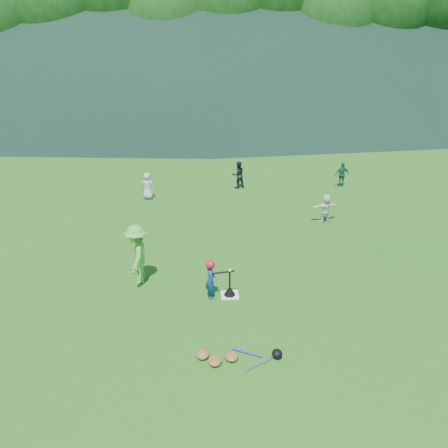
% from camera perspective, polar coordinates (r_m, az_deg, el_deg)
% --- Properties ---
extents(ground, '(120.00, 120.00, 0.00)m').
position_cam_1_polar(ground, '(11.39, 0.74, -9.29)').
color(ground, '#225A14').
rests_on(ground, ground).
extents(home_plate, '(0.45, 0.45, 0.02)m').
position_cam_1_polar(home_plate, '(11.38, 0.75, -9.24)').
color(home_plate, silver).
rests_on(home_plate, ground).
extents(baseball, '(0.08, 0.08, 0.08)m').
position_cam_1_polar(baseball, '(11.00, 0.77, -6.07)').
color(baseball, white).
rests_on(baseball, batting_tee).
extents(batter_child, '(0.29, 0.40, 1.02)m').
position_cam_1_polar(batter_child, '(11.06, -1.78, -7.26)').
color(batter_child, navy).
rests_on(batter_child, ground).
extents(adult_coach, '(0.65, 1.08, 1.65)m').
position_cam_1_polar(adult_coach, '(11.78, -11.27, -3.92)').
color(adult_coach, '#5BBD37').
rests_on(adult_coach, ground).
extents(fielder_a, '(0.59, 0.45, 1.07)m').
position_cam_1_polar(fielder_a, '(17.80, -9.95, 4.91)').
color(fielder_a, silver).
rests_on(fielder_a, ground).
extents(fielder_b, '(0.68, 0.60, 1.17)m').
position_cam_1_polar(fielder_b, '(18.80, 1.86, 6.45)').
color(fielder_b, black).
rests_on(fielder_b, ground).
extents(fielder_c, '(0.66, 0.35, 1.07)m').
position_cam_1_polar(fielder_c, '(19.66, 15.16, 6.26)').
color(fielder_c, '#1B5A38').
rests_on(fielder_c, ground).
extents(fielder_d, '(0.99, 0.48, 1.02)m').
position_cam_1_polar(fielder_d, '(15.78, 13.12, 2.02)').
color(fielder_d, white).
rests_on(fielder_d, ground).
extents(batting_tee, '(0.30, 0.30, 0.68)m').
position_cam_1_polar(batting_tee, '(11.32, 0.75, -8.74)').
color(batting_tee, black).
rests_on(batting_tee, home_plate).
extents(batter_gear, '(0.73, 0.26, 0.38)m').
position_cam_1_polar(batter_gear, '(10.85, -1.68, -5.39)').
color(batter_gear, red).
rests_on(batter_gear, ground).
extents(equipment_pile, '(1.80, 0.72, 0.19)m').
position_cam_1_polar(equipment_pile, '(9.44, 1.00, -16.91)').
color(equipment_pile, olive).
rests_on(equipment_pile, ground).
extents(outfield_fence, '(70.07, 0.08, 1.33)m').
position_cam_1_polar(outfield_fence, '(37.91, -2.34, 15.56)').
color(outfield_fence, gray).
rests_on(outfield_fence, ground).
extents(tree_line, '(70.04, 11.40, 14.82)m').
position_cam_1_polar(tree_line, '(43.37, -2.40, 26.57)').
color(tree_line, '#382314').
rests_on(tree_line, ground).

